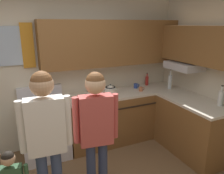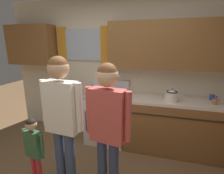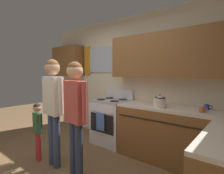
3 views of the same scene
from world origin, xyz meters
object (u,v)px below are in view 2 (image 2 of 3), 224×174
at_px(cup_terracotta, 215,102).
at_px(small_child, 34,147).
at_px(adult_in_plaid, 108,121).
at_px(stove_oven, 107,116).
at_px(stovetop_kettle, 172,95).
at_px(mug_cobalt_blue, 212,97).
at_px(adult_holding_child, 62,112).

height_order(cup_terracotta, small_child, cup_terracotta).
xyz_separation_m(adult_in_plaid, small_child, (-0.89, -0.07, -0.41)).
distance_m(stove_oven, small_child, 1.43).
xyz_separation_m(cup_terracotta, stovetop_kettle, (-0.61, -0.02, 0.06)).
xyz_separation_m(cup_terracotta, mug_cobalt_blue, (0.02, 0.21, 0.00)).
distance_m(stovetop_kettle, adult_holding_child, 1.67).
distance_m(adult_in_plaid, small_child, 0.98).
bearing_deg(small_child, mug_cobalt_blue, 33.37).
distance_m(mug_cobalt_blue, adult_in_plaid, 1.91).
bearing_deg(stove_oven, mug_cobalt_blue, 3.78).
height_order(adult_in_plaid, small_child, adult_in_plaid).
height_order(mug_cobalt_blue, adult_holding_child, adult_holding_child).
relative_size(mug_cobalt_blue, small_child, 0.12).
distance_m(stove_oven, mug_cobalt_blue, 1.79).
distance_m(stove_oven, adult_in_plaid, 1.44).
relative_size(cup_terracotta, stovetop_kettle, 0.40).
distance_m(stove_oven, stovetop_kettle, 1.21).
bearing_deg(adult_in_plaid, stove_oven, 107.44).
bearing_deg(small_child, cup_terracotta, 29.54).
xyz_separation_m(adult_holding_child, adult_in_plaid, (0.53, -0.00, -0.03)).
xyz_separation_m(mug_cobalt_blue, stovetop_kettle, (-0.63, -0.24, 0.05)).
xyz_separation_m(cup_terracotta, adult_in_plaid, (-1.30, -1.17, 0.07)).
relative_size(cup_terracotta, adult_in_plaid, 0.07).
distance_m(adult_holding_child, adult_in_plaid, 0.53).
height_order(stovetop_kettle, adult_holding_child, adult_holding_child).
bearing_deg(adult_in_plaid, mug_cobalt_blue, 46.35).
xyz_separation_m(stovetop_kettle, small_child, (-1.58, -1.22, -0.40)).
bearing_deg(stove_oven, adult_in_plaid, -72.56).
relative_size(stovetop_kettle, adult_holding_child, 0.17).
distance_m(cup_terracotta, mug_cobalt_blue, 0.21).
xyz_separation_m(mug_cobalt_blue, adult_holding_child, (-1.85, -1.38, 0.10)).
bearing_deg(small_child, stove_oven, 69.96).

